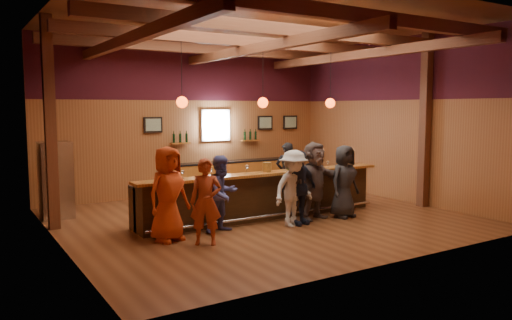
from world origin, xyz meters
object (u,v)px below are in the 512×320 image
object	(u,v)px
customer_dark	(344,181)
bartender	(286,173)
customer_denim	(222,194)
bottle_a	(291,164)
customer_redvest	(206,202)
stainless_fridge	(56,180)
customer_white	(294,188)
customer_brown	(314,181)
ice_bucket	(267,167)
customer_navy	(299,188)
back_bar_cabinet	(231,176)
customer_orange	(168,194)
bar_counter	(260,195)

from	to	relation	value
customer_dark	bartender	xyz separation A→B (m)	(-0.17, 2.12, -0.03)
customer_denim	bottle_a	size ratio (longest dim) A/B	4.48
customer_redvest	bottle_a	bearing A→B (deg)	56.99
stainless_fridge	customer_denim	size ratio (longest dim) A/B	1.12
customer_white	customer_brown	size ratio (longest dim) A/B	0.92
customer_white	bottle_a	world-z (taller)	customer_white
bartender	ice_bucket	world-z (taller)	bartender
customer_navy	bottle_a	xyz separation A→B (m)	(0.45, 0.93, 0.42)
back_bar_cabinet	customer_navy	xyz separation A→B (m)	(-0.86, -4.67, 0.35)
stainless_fridge	ice_bucket	size ratio (longest dim) A/B	7.92
customer_dark	customer_orange	bearing A→B (deg)	168.41
customer_denim	customer_brown	world-z (taller)	customer_brown
customer_navy	bottle_a	bearing A→B (deg)	58.87
customer_redvest	customer_navy	size ratio (longest dim) A/B	0.99
bar_counter	bartender	size ratio (longest dim) A/B	3.80
customer_orange	ice_bucket	distance (m)	2.72
stainless_fridge	customer_dark	world-z (taller)	stainless_fridge
customer_denim	customer_brown	distance (m)	2.37
bartender	bottle_a	bearing A→B (deg)	73.13
bottle_a	customer_redvest	bearing A→B (deg)	-155.72
customer_denim	customer_white	distance (m)	1.59
stainless_fridge	bartender	distance (m)	5.80
customer_white	bottle_a	distance (m)	1.26
customer_denim	bartender	distance (m)	3.48
customer_redvest	bartender	world-z (taller)	bartender
stainless_fridge	customer_navy	distance (m)	5.68
back_bar_cabinet	customer_dark	size ratio (longest dim) A/B	2.33
stainless_fridge	ice_bucket	distance (m)	4.97
customer_redvest	ice_bucket	world-z (taller)	customer_redvest
bar_counter	stainless_fridge	xyz separation A→B (m)	(-4.12, 2.45, 0.38)
back_bar_cabinet	customer_dark	distance (m)	4.67
customer_denim	bottle_a	bearing A→B (deg)	1.32
customer_dark	bottle_a	size ratio (longest dim) A/B	4.78
customer_redvest	customer_brown	size ratio (longest dim) A/B	0.91
bar_counter	back_bar_cabinet	distance (m)	3.76
customer_redvest	customer_dark	xyz separation A→B (m)	(3.82, 0.42, 0.03)
back_bar_cabinet	bartender	xyz separation A→B (m)	(0.33, -2.51, 0.35)
customer_denim	customer_brown	xyz separation A→B (m)	(2.37, -0.07, 0.10)
bar_counter	customer_redvest	world-z (taller)	customer_redvest
customer_brown	bartender	size ratio (longest dim) A/B	1.09
bottle_a	customer_navy	bearing A→B (deg)	-115.64
back_bar_cabinet	stainless_fridge	size ratio (longest dim) A/B	2.22
bar_counter	customer_dark	bearing A→B (deg)	-32.19
customer_redvest	customer_white	bearing A→B (deg)	40.35
customer_dark	bartender	size ratio (longest dim) A/B	1.03
stainless_fridge	customer_orange	world-z (taller)	customer_orange
customer_brown	ice_bucket	xyz separation A→B (m)	(-0.94, 0.57, 0.32)
customer_denim	bartender	bearing A→B (deg)	17.65
customer_redvest	customer_denim	xyz separation A→B (m)	(0.71, 0.68, -0.02)
customer_orange	customer_denim	xyz separation A→B (m)	(1.22, 0.06, -0.12)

